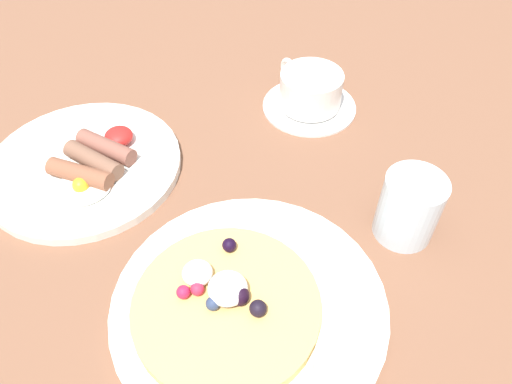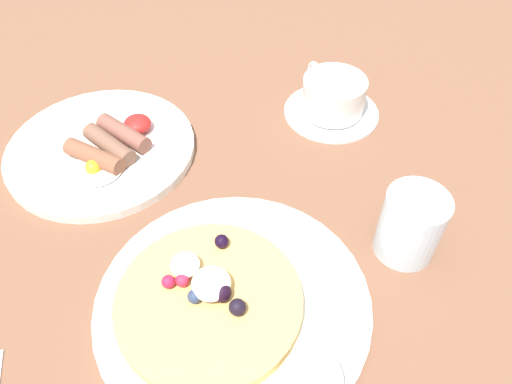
% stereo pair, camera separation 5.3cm
% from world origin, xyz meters
% --- Properties ---
extents(ground_plane, '(1.81, 1.28, 0.03)m').
position_xyz_m(ground_plane, '(0.00, 0.00, -0.01)').
color(ground_plane, brown).
extents(pancake_plate, '(0.28, 0.28, 0.01)m').
position_xyz_m(pancake_plate, '(-0.00, -0.10, 0.01)').
color(pancake_plate, white).
rests_on(pancake_plate, ground_plane).
extents(pancake_with_berries, '(0.19, 0.19, 0.04)m').
position_xyz_m(pancake_with_berries, '(-0.02, -0.10, 0.02)').
color(pancake_with_berries, '#E5B15E').
rests_on(pancake_with_berries, pancake_plate).
extents(syrup_ramekin, '(0.05, 0.05, 0.03)m').
position_xyz_m(syrup_ramekin, '(0.07, -0.19, 0.03)').
color(syrup_ramekin, white).
rests_on(syrup_ramekin, pancake_plate).
extents(breakfast_plate, '(0.25, 0.25, 0.01)m').
position_xyz_m(breakfast_plate, '(-0.18, 0.13, 0.01)').
color(breakfast_plate, white).
rests_on(breakfast_plate, ground_plane).
extents(fried_breakfast, '(0.11, 0.13, 0.03)m').
position_xyz_m(fried_breakfast, '(-0.17, 0.12, 0.02)').
color(fried_breakfast, brown).
rests_on(fried_breakfast, breakfast_plate).
extents(coffee_saucer, '(0.14, 0.14, 0.01)m').
position_xyz_m(coffee_saucer, '(0.13, 0.22, 0.00)').
color(coffee_saucer, white).
rests_on(coffee_saucer, ground_plane).
extents(coffee_cup, '(0.09, 0.11, 0.05)m').
position_xyz_m(coffee_cup, '(0.13, 0.22, 0.03)').
color(coffee_cup, white).
rests_on(coffee_cup, coffee_saucer).
extents(water_glass, '(0.07, 0.07, 0.08)m').
position_xyz_m(water_glass, '(0.19, -0.02, 0.04)').
color(water_glass, silver).
rests_on(water_glass, ground_plane).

